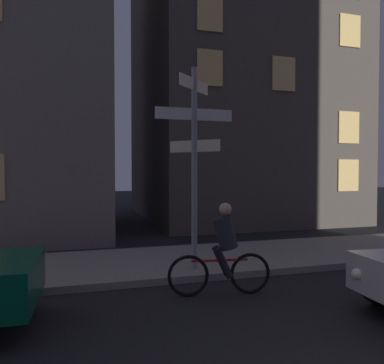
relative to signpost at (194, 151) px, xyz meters
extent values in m
cube|color=gray|center=(0.45, 0.97, -2.50)|extent=(40.00, 2.96, 0.14)
cylinder|color=gray|center=(0.00, 0.00, -0.36)|extent=(0.12, 0.12, 4.14)
cube|color=beige|center=(0.00, 0.00, 1.36)|extent=(0.86, 0.86, 0.24)
cube|color=white|center=(0.00, 0.00, 0.76)|extent=(1.64, 0.03, 0.24)
cube|color=beige|center=(0.00, 0.00, 0.11)|extent=(0.83, 0.83, 0.24)
cylinder|color=black|center=(2.39, -2.53, -2.25)|extent=(0.65, 0.27, 0.64)
sphere|color=#F9EFCC|center=(1.69, -2.77, -1.93)|extent=(0.16, 0.16, 0.16)
torus|color=black|center=(-0.48, -1.24, -2.21)|extent=(0.72, 0.16, 0.72)
torus|color=black|center=(0.61, -1.39, -2.21)|extent=(0.72, 0.16, 0.72)
cylinder|color=red|center=(0.06, -1.31, -1.96)|extent=(1.00, 0.19, 0.04)
cylinder|color=#26262D|center=(0.16, -1.33, -1.48)|extent=(0.49, 0.38, 0.61)
sphere|color=tan|center=(0.16, -1.33, -1.07)|extent=(0.22, 0.22, 0.22)
cylinder|color=black|center=(0.10, -1.41, -1.99)|extent=(0.35, 0.17, 0.55)
cylinder|color=black|center=(0.13, -1.23, -1.99)|extent=(0.35, 0.17, 0.55)
cube|color=#4C443D|center=(4.69, 9.42, 4.35)|extent=(8.33, 9.67, 13.85)
cube|color=#F2C672|center=(7.47, 4.56, -0.57)|extent=(0.90, 0.06, 1.20)
cube|color=#F2C672|center=(7.47, 4.56, 1.24)|extent=(0.90, 0.06, 1.20)
cube|color=#F2C672|center=(1.91, 4.56, 3.05)|extent=(0.90, 0.06, 1.20)
cube|color=#F2C672|center=(4.69, 4.56, 3.05)|extent=(0.90, 0.06, 1.20)
cube|color=#F2C672|center=(1.91, 4.56, 4.85)|extent=(0.90, 0.06, 1.20)
cube|color=#F2C672|center=(7.47, 4.56, 4.85)|extent=(0.90, 0.06, 1.20)
camera|label=1|loc=(-2.23, -7.39, -0.41)|focal=35.10mm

